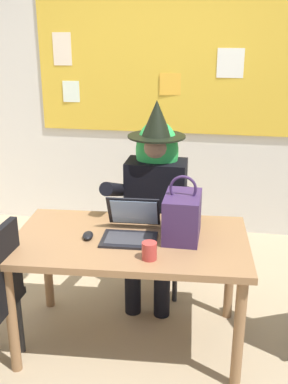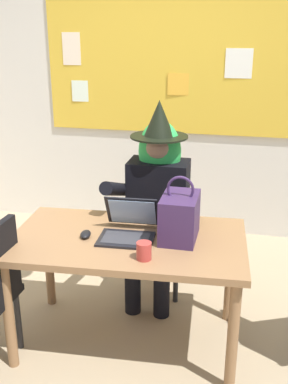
{
  "view_description": "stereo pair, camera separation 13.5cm",
  "coord_description": "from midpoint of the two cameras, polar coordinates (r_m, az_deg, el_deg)",
  "views": [
    {
      "loc": [
        0.5,
        -2.32,
        1.86
      ],
      "look_at": [
        0.02,
        0.38,
        0.88
      ],
      "focal_mm": 43.02,
      "sensor_mm": 36.0,
      "label": 1
    },
    {
      "loc": [
        0.63,
        -2.29,
        1.86
      ],
      "look_at": [
        0.02,
        0.38,
        0.88
      ],
      "focal_mm": 43.02,
      "sensor_mm": 36.0,
      "label": 2
    }
  ],
  "objects": [
    {
      "name": "laptop",
      "position": [
        2.68,
        -3.03,
        -4.54
      ],
      "size": [
        0.33,
        0.35,
        0.22
      ],
      "rotation": [
        0.0,
        0.0,
        0.06
      ],
      "color": "black",
      "rests_on": "desk_main"
    },
    {
      "name": "chair_at_desk",
      "position": [
        3.41,
        0.5,
        -3.44
      ],
      "size": [
        0.42,
        0.42,
        0.91
      ],
      "rotation": [
        0.0,
        0.0,
        -1.58
      ],
      "color": "#4C1E19",
      "rests_on": "ground"
    },
    {
      "name": "desk_main",
      "position": [
        2.71,
        -3.19,
        -7.38
      ],
      "size": [
        1.41,
        0.87,
        0.71
      ],
      "rotation": [
        0.0,
        0.0,
        0.07
      ],
      "color": "#8E6642",
      "rests_on": "ground"
    },
    {
      "name": "handbag",
      "position": [
        2.63,
        3.3,
        -3.0
      ],
      "size": [
        0.2,
        0.3,
        0.38
      ],
      "rotation": [
        0.0,
        0.0,
        0.28
      ],
      "color": "#38234C",
      "rests_on": "desk_main"
    },
    {
      "name": "wall_back_bulletin",
      "position": [
        4.22,
        2.41,
        14.19
      ],
      "size": [
        5.23,
        2.0,
        2.88
      ],
      "color": "silver",
      "rests_on": "ground"
    },
    {
      "name": "ground_plane",
      "position": [
        3.02,
        -3.1,
        -18.38
      ],
      "size": [
        24.0,
        24.0,
        0.0
      ],
      "primitive_type": "plane",
      "color": "tan"
    },
    {
      "name": "coffee_mug",
      "position": [
        2.42,
        -0.93,
        -7.32
      ],
      "size": [
        0.08,
        0.08,
        0.09
      ],
      "primitive_type": "cylinder",
      "color": "#B23833",
      "rests_on": "desk_main"
    },
    {
      "name": "computer_mouse",
      "position": [
        2.69,
        -8.38,
        -5.35
      ],
      "size": [
        0.08,
        0.11,
        0.03
      ],
      "primitive_type": "ellipsoid",
      "rotation": [
        0.0,
        0.0,
        0.18
      ],
      "color": "black",
      "rests_on": "desk_main"
    },
    {
      "name": "person_costumed",
      "position": [
        3.2,
        0.15,
        0.28
      ],
      "size": [
        0.59,
        0.66,
        1.41
      ],
      "rotation": [
        0.0,
        0.0,
        -1.56
      ],
      "color": "black",
      "rests_on": "ground"
    }
  ]
}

